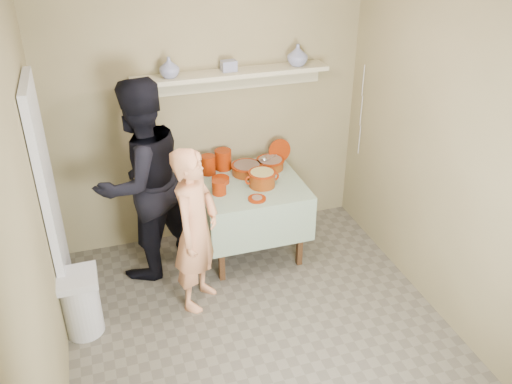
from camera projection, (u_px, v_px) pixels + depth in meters
name	position (u px, v px, depth m)	size (l,w,h in m)	color
ground	(267.00, 343.00, 4.29)	(3.50, 3.50, 0.00)	#645E4F
tile_panel	(51.00, 205.00, 4.20)	(0.06, 0.70, 2.00)	silver
plate_stack_a	(208.00, 165.00, 5.15)	(0.14, 0.14, 0.19)	maroon
plate_stack_b	(223.00, 159.00, 5.24)	(0.16, 0.16, 0.20)	maroon
bowl_stack	(219.00, 187.00, 4.82)	(0.13, 0.13, 0.13)	maroon
empty_bowl	(221.00, 180.00, 5.03)	(0.17, 0.17, 0.05)	maroon
propped_lid	(280.00, 151.00, 5.37)	(0.23, 0.23, 0.02)	maroon
vase_right	(298.00, 55.00, 4.96)	(0.19, 0.19, 0.20)	navy
vase_left	(169.00, 67.00, 4.64)	(0.17, 0.17, 0.18)	navy
ceramic_box	(229.00, 66.00, 4.83)	(0.13, 0.10, 0.10)	navy
person_cook	(196.00, 230.00, 4.40)	(0.53, 0.35, 1.45)	#E79764
person_helper	(142.00, 181.00, 4.71)	(0.90, 0.70, 1.85)	black
room_shell	(269.00, 160.00, 3.50)	(3.04, 3.54, 2.62)	#8F8358
serving_table	(249.00, 193.00, 5.11)	(0.97, 0.97, 0.76)	#4C2D16
cazuela_meat_a	(247.00, 168.00, 5.16)	(0.30, 0.30, 0.10)	#642102
cazuela_meat_b	(270.00, 163.00, 5.26)	(0.28, 0.28, 0.10)	#642102
ladle	(265.00, 160.00, 5.20)	(0.08, 0.26, 0.19)	silver
cazuela_rice	(262.00, 178.00, 4.94)	(0.33, 0.25, 0.14)	#642102
front_plate	(257.00, 199.00, 4.75)	(0.16, 0.16, 0.03)	maroon
wall_shelf	(231.00, 75.00, 4.90)	(1.80, 0.25, 0.21)	#C2BA90
trash_bin	(81.00, 303.00, 4.28)	(0.32, 0.32, 0.56)	silver
electrical_cord	(361.00, 111.00, 5.30)	(0.01, 0.05, 0.90)	silver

